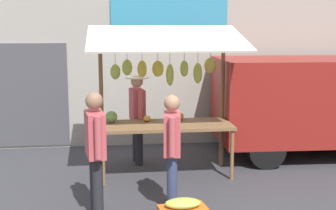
# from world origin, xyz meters

# --- Properties ---
(ground_plane) EXTENTS (40.00, 40.00, 0.00)m
(ground_plane) POSITION_xyz_m (0.00, 0.00, 0.00)
(ground_plane) COLOR #38383D
(street_backdrop) EXTENTS (9.00, 0.30, 3.40)m
(street_backdrop) POSITION_xyz_m (0.05, -2.20, 1.70)
(street_backdrop) COLOR #9E998E
(street_backdrop) RESTS_ON ground
(market_stall) EXTENTS (2.50, 1.46, 2.50)m
(market_stall) POSITION_xyz_m (0.02, -0.07, 1.56)
(market_stall) COLOR brown
(market_stall) RESTS_ON ground
(vendor_with_sunhat) EXTENTS (0.42, 0.69, 1.62)m
(vendor_with_sunhat) POSITION_xyz_m (0.43, -0.75, 0.95)
(vendor_with_sunhat) COLOR #232328
(vendor_with_sunhat) RESTS_ON ground
(shopper_in_grey_tee) EXTENTS (0.29, 0.70, 1.66)m
(shopper_in_grey_tee) POSITION_xyz_m (1.12, 1.60, 0.96)
(shopper_in_grey_tee) COLOR #232328
(shopper_in_grey_tee) RESTS_ON ground
(shopper_with_shopping_bag) EXTENTS (0.28, 0.68, 1.59)m
(shopper_with_shopping_bag) POSITION_xyz_m (0.10, 1.48, 0.91)
(shopper_with_shopping_bag) COLOR navy
(shopper_with_shopping_bag) RESTS_ON ground
(parked_van) EXTENTS (4.47, 2.02, 1.88)m
(parked_van) POSITION_xyz_m (-3.18, -0.90, 1.12)
(parked_van) COLOR maroon
(parked_van) RESTS_ON ground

